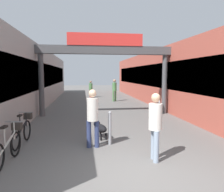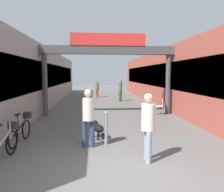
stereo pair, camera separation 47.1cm
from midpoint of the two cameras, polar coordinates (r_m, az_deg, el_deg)
The scene contains 13 objects.
ground_plane at distance 5.08m, azimuth 4.32°, elevation -19.96°, with size 80.00×80.00×0.00m, color #605E5B.
storefront_left at distance 16.02m, azimuth -22.61°, elevation 4.29°, with size 3.00×26.00×3.86m.
storefront_right at distance 16.62m, azimuth 13.80°, elevation 4.59°, with size 3.00×26.00×3.86m.
arcade_sign_gateway at distance 11.82m, azimuth -2.97°, elevation 10.08°, with size 7.40×0.47×4.34m.
pedestrian_with_dog at distance 6.57m, azimuth -7.13°, elevation -4.79°, with size 0.39×0.36×1.76m.
pedestrian_companion at distance 5.59m, azimuth 8.86°, elevation -6.83°, with size 0.35×0.39×1.73m.
pedestrian_carrying_crate at distance 17.80m, azimuth -0.11°, elevation 1.94°, with size 0.48×0.48×1.80m.
pedestrian_elderly_walking at distance 20.97m, azimuth -6.23°, elevation 2.09°, with size 0.44×0.44×1.59m.
dog_on_leash at distance 7.62m, azimuth -4.97°, elevation -8.29°, with size 0.53×0.82×0.57m.
bicycle_silver_nearest at distance 6.24m, azimuth -27.29°, elevation -11.37°, with size 0.46×1.69×0.98m.
bicycle_black_second at distance 7.59m, azimuth -23.91°, elevation -8.23°, with size 0.46×1.69×0.98m.
bollard_post_metal at distance 6.89m, azimuth -2.54°, elevation -8.28°, with size 0.10×0.10×1.06m.
cafe_chair_aluminium_nearer at distance 12.27m, azimuth 10.67°, elevation -2.19°, with size 0.48×0.48×0.89m.
Camera 1 is at (-1.20, -4.45, 2.20)m, focal length 35.00 mm.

